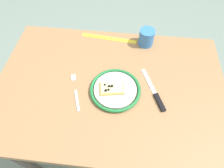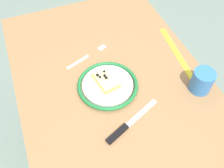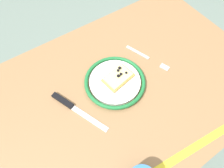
# 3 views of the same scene
# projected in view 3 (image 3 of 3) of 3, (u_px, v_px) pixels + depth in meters

# --- Properties ---
(ground_plane) EXTENTS (6.00, 6.00, 0.00)m
(ground_plane) POSITION_uv_depth(u_px,v_px,m) (119.00, 135.00, 1.35)
(ground_plane) COLOR slate
(dining_table) EXTENTS (1.08, 0.73, 0.72)m
(dining_table) POSITION_uv_depth(u_px,v_px,m) (124.00, 95.00, 0.80)
(dining_table) COLOR #936D47
(dining_table) RESTS_ON ground_plane
(plate) EXTENTS (0.23, 0.23, 0.02)m
(plate) POSITION_uv_depth(u_px,v_px,m) (115.00, 82.00, 0.72)
(plate) COLOR white
(plate) RESTS_ON dining_table
(pizza_slice_near) EXTENTS (0.12, 0.09, 0.03)m
(pizza_slice_near) POSITION_uv_depth(u_px,v_px,m) (118.00, 77.00, 0.71)
(pizza_slice_near) COLOR tan
(pizza_slice_near) RESTS_ON plate
(knife) EXTENTS (0.11, 0.23, 0.01)m
(knife) POSITION_uv_depth(u_px,v_px,m) (70.00, 105.00, 0.68)
(knife) COLOR silver
(knife) RESTS_ON dining_table
(fork) EXTENTS (0.08, 0.19, 0.00)m
(fork) POSITION_uv_depth(u_px,v_px,m) (147.00, 58.00, 0.79)
(fork) COLOR #B8B8B8
(fork) RESTS_ON dining_table
(measuring_tape) EXTENTS (0.31, 0.05, 0.00)m
(measuring_tape) POSITION_uv_depth(u_px,v_px,m) (192.00, 149.00, 0.61)
(measuring_tape) COLOR yellow
(measuring_tape) RESTS_ON dining_table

